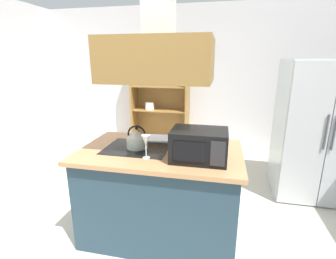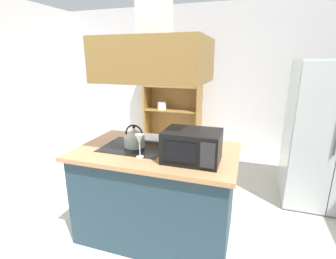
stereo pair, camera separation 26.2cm
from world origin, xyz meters
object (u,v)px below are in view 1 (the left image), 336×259
dish_cabinet (160,106)px  microwave (199,145)px  kettle (137,139)px  cutting_board (153,138)px  wine_glass_on_counter (145,141)px  fruit_bowl (209,139)px  refrigerator (316,130)px

dish_cabinet → microwave: dish_cabinet is taller
kettle → dish_cabinet: bearing=99.1°
dish_cabinet → cutting_board: bearing=-77.8°
wine_glass_on_counter → fruit_bowl: bearing=45.0°
kettle → wine_glass_on_counter: bearing=-55.2°
dish_cabinet → fruit_bowl: bearing=-65.1°
dish_cabinet → wine_glass_on_counter: dish_cabinet is taller
refrigerator → dish_cabinet: 2.77m
cutting_board → microwave: microwave is taller
cutting_board → microwave: size_ratio=0.74×
wine_glass_on_counter → fruit_bowl: 0.73m
microwave → fruit_bowl: 0.46m
wine_glass_on_counter → fruit_bowl: wine_glass_on_counter is taller
refrigerator → wine_glass_on_counter: size_ratio=8.36×
refrigerator → fruit_bowl: 1.56m
dish_cabinet → cutting_board: (0.50, -2.33, 0.08)m
refrigerator → wine_glass_on_counter: (-1.79, -1.40, 0.19)m
refrigerator → cutting_board: (-1.86, -0.88, 0.05)m
kettle → wine_glass_on_counter: kettle is taller
dish_cabinet → kettle: 2.66m
cutting_board → dish_cabinet: bearing=102.2°
dish_cabinet → cutting_board: size_ratio=5.49×
microwave → cutting_board: bearing=138.6°
cutting_board → wine_glass_on_counter: (0.08, -0.52, 0.14)m
kettle → microwave: 0.62m
refrigerator → cutting_board: refrigerator is taller
kettle → microwave: microwave is taller
refrigerator → dish_cabinet: bearing=148.6°
refrigerator → fruit_bowl: (-1.28, -0.90, 0.09)m
refrigerator → cutting_board: 2.06m
dish_cabinet → kettle: bearing=-80.9°
fruit_bowl → refrigerator: bearing=35.0°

